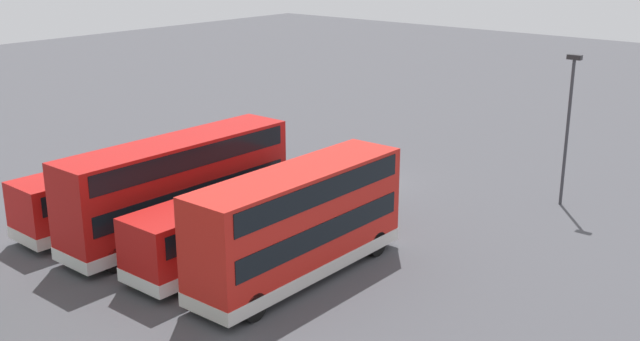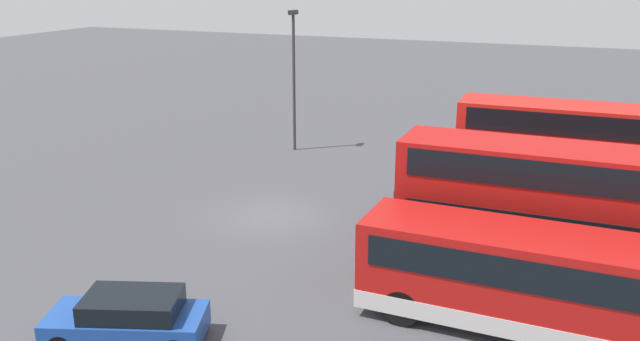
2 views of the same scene
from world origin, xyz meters
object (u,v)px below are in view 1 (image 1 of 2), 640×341
at_px(car_hatchback_silver, 233,142).
at_px(lamp_post_tall, 569,119).
at_px(bus_double_decker_near_end, 299,221).
at_px(bus_single_deck_second, 243,219).
at_px(bus_double_decker_third, 179,184).
at_px(bus_single_deck_fourth, 133,185).

height_order(car_hatchback_silver, lamp_post_tall, lamp_post_tall).
bearing_deg(bus_double_decker_near_end, bus_single_deck_second, -3.92).
relative_size(bus_single_deck_second, car_hatchback_silver, 2.44).
bearing_deg(bus_double_decker_third, bus_double_decker_near_end, -179.30).
distance_m(bus_single_deck_second, bus_single_deck_fourth, 7.37).
bearing_deg(bus_single_deck_fourth, bus_single_deck_second, -177.96).
distance_m(bus_single_deck_second, lamp_post_tall, 17.25).
bearing_deg(lamp_post_tall, car_hatchback_silver, 11.67).
distance_m(bus_double_decker_third, car_hatchback_silver, 14.10).
xyz_separation_m(bus_double_decker_near_end, bus_double_decker_third, (7.26, 0.09, 0.00)).
bearing_deg(bus_double_decker_third, car_hatchback_silver, -53.38).
height_order(bus_double_decker_near_end, bus_single_deck_fourth, bus_double_decker_near_end).
distance_m(bus_single_deck_second, car_hatchback_silver, 16.35).
bearing_deg(bus_double_decker_third, bus_single_deck_second, -175.09).
height_order(bus_single_deck_second, lamp_post_tall, lamp_post_tall).
xyz_separation_m(bus_single_deck_second, lamp_post_tall, (-7.92, -15.05, 2.92)).
distance_m(car_hatchback_silver, lamp_post_tall, 20.84).
bearing_deg(bus_double_decker_near_end, bus_single_deck_fourth, 0.13).
distance_m(bus_single_deck_second, bus_double_decker_third, 3.90).
distance_m(bus_double_decker_near_end, bus_double_decker_third, 7.26).
xyz_separation_m(bus_double_decker_third, car_hatchback_silver, (8.35, -11.23, -1.75)).
xyz_separation_m(bus_single_deck_second, bus_single_deck_fourth, (7.37, 0.26, 0.00)).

